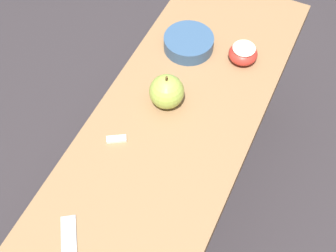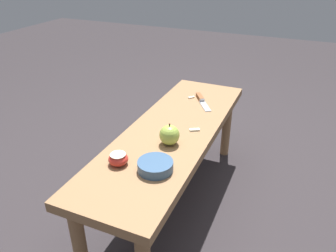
{
  "view_description": "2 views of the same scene",
  "coord_description": "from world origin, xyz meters",
  "views": [
    {
      "loc": [
        -0.52,
        -0.27,
        1.38
      ],
      "look_at": [
        0.04,
        -0.0,
        0.48
      ],
      "focal_mm": 50.0,
      "sensor_mm": 36.0,
      "label": 1
    },
    {
      "loc": [
        1.23,
        0.51,
        1.18
      ],
      "look_at": [
        0.04,
        -0.0,
        0.48
      ],
      "focal_mm": 35.0,
      "sensor_mm": 36.0,
      "label": 2
    }
  ],
  "objects": [
    {
      "name": "ground_plane",
      "position": [
        0.0,
        0.0,
        0.0
      ],
      "size": [
        8.0,
        8.0,
        0.0
      ],
      "primitive_type": "plane",
      "color": "#2D282B"
    },
    {
      "name": "apple_slice_center",
      "position": [
        -0.38,
        -0.04,
        0.44
      ],
      "size": [
        0.04,
        0.03,
        0.01
      ],
      "color": "white",
      "rests_on": "wooden_bench"
    },
    {
      "name": "apple_cut",
      "position": [
        0.34,
        -0.08,
        0.46
      ],
      "size": [
        0.08,
        0.08,
        0.05
      ],
      "color": "red",
      "rests_on": "wooden_bench"
    },
    {
      "name": "apple_slice_near_knife",
      "position": [
        -0.03,
        0.1,
        0.44
      ],
      "size": [
        0.04,
        0.05,
        0.01
      ],
      "color": "white",
      "rests_on": "wooden_bench"
    },
    {
      "name": "knife",
      "position": [
        -0.36,
        0.02,
        0.45
      ],
      "size": [
        0.19,
        0.14,
        0.02
      ],
      "rotation": [
        0.0,
        0.0,
        0.58
      ],
      "color": "#9EA0A5",
      "rests_on": "wooden_bench"
    },
    {
      "name": "wooden_bench",
      "position": [
        0.0,
        0.0,
        0.38
      ],
      "size": [
        1.26,
        0.39,
        0.44
      ],
      "color": "olive",
      "rests_on": "ground_plane"
    },
    {
      "name": "apple_whole",
      "position": [
        0.12,
        0.04,
        0.48
      ],
      "size": [
        0.09,
        0.09,
        0.1
      ],
      "color": "#9EB747",
      "rests_on": "wooden_bench"
    },
    {
      "name": "bowl",
      "position": [
        0.32,
        0.07,
        0.46
      ],
      "size": [
        0.14,
        0.14,
        0.04
      ],
      "color": "#335175",
      "rests_on": "wooden_bench"
    }
  ]
}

